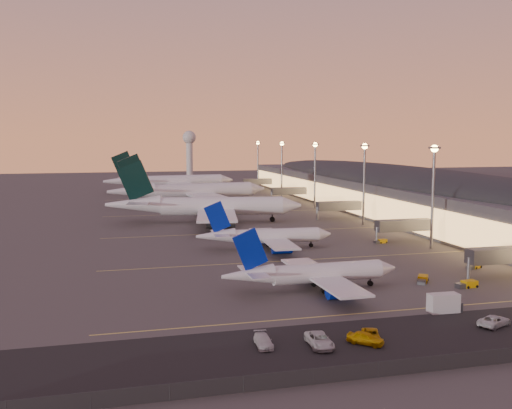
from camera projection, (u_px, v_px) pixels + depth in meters
The scene contains 22 objects.
ground at pixel (295, 256), 134.34m from camera, with size 700.00×700.00×0.00m, color #413E3B.
airliner_narrow_south at pixel (312, 274), 103.44m from camera, with size 33.58×29.93×12.02m.
airliner_narrow_north at pixel (265, 236), 142.21m from camera, with size 34.53×30.83×12.34m.
airliner_wide_near at pixel (205, 206), 186.56m from camera, with size 63.98×59.00×20.52m.
airliner_wide_mid at pixel (190, 191), 236.64m from camera, with size 67.03×61.50×21.44m.
airliner_wide_far at pixel (171, 182), 289.80m from camera, with size 66.63×61.05×21.31m.
terminal_building at pixel (390, 187), 218.18m from camera, with size 56.35×255.00×17.46m.
light_masts at pixel (334, 166), 203.67m from camera, with size 2.20×217.20×25.90m.
radar_tower at pixel (189, 146), 384.58m from camera, with size 9.00×9.00×32.50m.
service_lane at pixel (418, 335), 80.42m from camera, with size 260.00×16.00×0.01m.
lane_markings at pixel (254, 229), 172.86m from camera, with size 90.00×180.36×0.00m.
fence at pixel (469, 360), 68.75m from camera, with size 124.00×0.12×2.00m.
baggage_tug_a at pixel (467, 284), 105.75m from camera, with size 4.40×2.24×1.26m.
baggage_tug_b at pixel (474, 266), 121.27m from camera, with size 4.22×3.12×1.18m.
baggage_tug_c at pixel (381, 241), 150.36m from camera, with size 3.59×1.80×1.03m.
catering_truck_a at pixel (445, 303), 90.69m from camera, with size 5.41×2.27×3.01m.
baggage_tug_d at pixel (423, 280), 109.39m from camera, with size 3.81×4.33×1.25m.
service_van_a at pixel (263, 341), 75.90m from camera, with size 2.07×5.09×1.48m, color silver.
service_van_b at pixel (366, 338), 76.56m from camera, with size 2.01×5.00×1.70m, color #C89403.
service_van_c at pixel (319, 340), 75.82m from camera, with size 2.82×6.11×1.70m, color silver.
service_van_d at pixel (371, 335), 78.23m from camera, with size 2.28×4.94×1.37m, color #C89403.
service_van_e at pixel (494, 321), 84.02m from camera, with size 2.66×5.77×1.60m, color silver.
Camera 1 is at (-41.24, -125.75, 27.61)m, focal length 40.00 mm.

